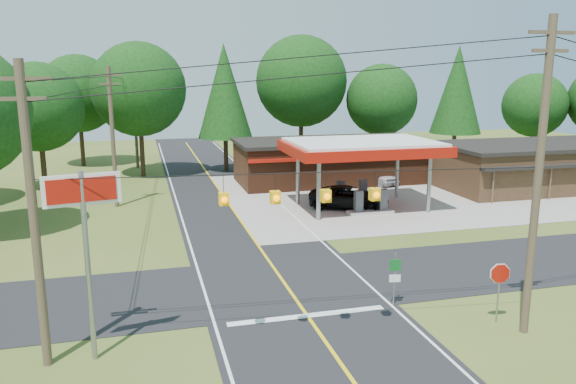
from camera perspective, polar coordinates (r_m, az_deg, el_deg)
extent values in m
plane|color=#3C511C|center=(26.25, -0.32, -9.34)|extent=(120.00, 120.00, 0.00)
cube|color=black|center=(26.24, -0.32, -9.32)|extent=(8.00, 120.00, 0.02)
cube|color=black|center=(26.24, -0.32, -9.31)|extent=(70.00, 7.00, 0.02)
cube|color=yellow|center=(26.24, -0.32, -9.29)|extent=(0.15, 110.00, 0.00)
cylinder|color=gray|center=(36.69, 3.13, 0.29)|extent=(0.28, 0.28, 4.20)
cylinder|color=gray|center=(41.38, 1.01, 1.66)|extent=(0.28, 0.28, 4.20)
cylinder|color=gray|center=(39.85, 14.15, 0.88)|extent=(0.28, 0.28, 4.20)
cylinder|color=gray|center=(44.21, 11.04, 2.11)|extent=(0.28, 0.28, 4.20)
cube|color=#A41208|center=(39.99, 7.54, 4.45)|extent=(10.60, 7.40, 0.70)
cube|color=white|center=(39.94, 7.56, 5.02)|extent=(10.00, 7.00, 0.25)
cube|color=#9E9B93|center=(39.15, 8.37, -2.03)|extent=(3.20, 0.90, 0.22)
cube|color=#3F3F44|center=(38.62, 7.18, -0.94)|extent=(0.55, 0.45, 1.50)
cube|color=#3F3F44|center=(39.32, 9.61, -0.78)|extent=(0.55, 0.45, 1.50)
cube|color=#9E9B93|center=(42.38, 6.47, -0.89)|extent=(3.20, 0.90, 0.22)
cube|color=#3F3F44|center=(41.90, 5.35, 0.13)|extent=(0.55, 0.45, 1.50)
cube|color=#3F3F44|center=(42.54, 7.63, 0.26)|extent=(0.55, 0.45, 1.50)
cube|color=#4C2615|center=(49.98, 4.19, 3.03)|extent=(16.00, 7.00, 3.50)
cube|color=black|center=(49.71, 4.22, 5.19)|extent=(16.40, 7.40, 0.30)
cube|color=#A41208|center=(46.48, 5.65, 3.50)|extent=(16.00, 0.50, 0.25)
cube|color=#382517|center=(52.89, 25.61, 2.37)|extent=(20.00, 8.00, 3.50)
cube|color=black|center=(52.64, 25.79, 4.41)|extent=(20.40, 8.40, 0.30)
cylinder|color=#473828|center=(21.85, 24.03, 0.91)|extent=(0.30, 0.30, 11.50)
cube|color=#473828|center=(21.55, 25.24, 14.46)|extent=(1.80, 0.12, 0.12)
cube|color=#473828|center=(21.52, 25.09, 12.88)|extent=(1.40, 0.12, 0.12)
cylinder|color=#473828|center=(19.51, -24.40, -2.62)|extent=(0.30, 0.30, 10.00)
cube|color=#473828|center=(18.96, -25.57, 10.36)|extent=(1.80, 0.12, 0.12)
cube|color=#473828|center=(18.98, -25.40, 8.55)|extent=(1.40, 0.12, 0.12)
cylinder|color=#473828|center=(41.95, -17.38, 5.26)|extent=(0.30, 0.30, 10.00)
cube|color=#473828|center=(41.70, -17.77, 11.26)|extent=(1.80, 0.12, 0.12)
cube|color=#473828|center=(41.71, -17.71, 10.44)|extent=(1.40, 0.12, 0.12)
cylinder|color=#473828|center=(58.86, -15.26, 6.95)|extent=(0.30, 0.30, 9.50)
cube|color=#FFB80D|center=(18.59, -6.55, -0.70)|extent=(0.32, 0.32, 0.42)
cube|color=#FFB80D|center=(18.71, -1.30, -0.54)|extent=(0.32, 0.32, 0.42)
cube|color=#FFB80D|center=(18.98, 3.83, -0.38)|extent=(0.32, 0.32, 0.42)
cube|color=#FFB80D|center=(19.40, 8.79, -0.22)|extent=(0.32, 0.32, 0.42)
cylinder|color=#332316|center=(50.85, -23.58, 2.47)|extent=(0.44, 0.44, 3.96)
sphere|color=black|center=(50.36, -24.05, 7.90)|extent=(7.26, 7.26, 7.26)
cylinder|color=#332316|center=(54.14, -14.60, 4.00)|extent=(0.44, 0.44, 4.68)
sphere|color=black|center=(53.68, -14.92, 10.05)|extent=(8.58, 8.58, 8.58)
cylinder|color=#332316|center=(55.75, -6.33, 4.35)|extent=(0.44, 0.44, 4.32)
cone|color=black|center=(55.28, -6.47, 10.15)|extent=(5.28, 5.28, 9.00)
cylinder|color=#332316|center=(58.37, 1.33, 5.12)|extent=(0.44, 0.44, 5.04)
sphere|color=black|center=(57.95, 1.36, 11.18)|extent=(9.24, 9.24, 9.24)
cylinder|color=#332316|center=(59.31, 9.34, 4.55)|extent=(0.44, 0.44, 3.96)
sphere|color=black|center=(58.89, 9.50, 9.23)|extent=(7.26, 7.26, 7.26)
cylinder|color=#332316|center=(62.12, 16.50, 4.72)|extent=(0.44, 0.44, 4.32)
cone|color=black|center=(61.70, 16.82, 9.92)|extent=(5.28, 5.28, 9.00)
cylinder|color=#332316|center=(65.08, 23.45, 4.21)|extent=(0.44, 0.44, 3.60)
sphere|color=black|center=(64.70, 23.78, 8.07)|extent=(6.60, 6.60, 6.60)
cylinder|color=#332316|center=(62.38, -20.18, 4.50)|extent=(0.44, 0.44, 4.32)
sphere|color=black|center=(61.98, -20.54, 9.34)|extent=(7.92, 7.92, 7.92)
imported|color=black|center=(40.45, 6.18, -0.55)|extent=(7.52, 7.52, 1.58)
imported|color=silver|center=(49.61, 8.88, 1.71)|extent=(5.87, 5.87, 1.56)
cylinder|color=gray|center=(19.79, -19.65, -7.30)|extent=(0.18, 0.18, 6.52)
cube|color=white|center=(19.11, -20.21, 0.22)|extent=(2.39, 0.54, 1.02)
cube|color=#A41208|center=(19.06, -20.22, 0.19)|extent=(2.10, 0.46, 0.79)
cylinder|color=gray|center=(23.55, 20.57, -9.71)|extent=(0.07, 0.07, 2.31)
cylinder|color=gray|center=(23.98, 10.75, -8.69)|extent=(0.06, 0.06, 2.34)
cube|color=#0C591E|center=(23.74, 10.85, -7.30)|extent=(0.48, 0.11, 0.48)
cube|color=white|center=(23.93, 10.80, -8.62)|extent=(0.48, 0.11, 0.32)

